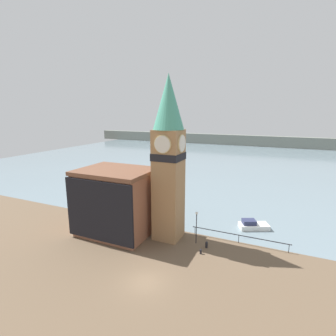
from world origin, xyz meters
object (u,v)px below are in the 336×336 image
Objects in this scene: pier_building at (116,202)px; mooring_bollard_far at (201,251)px; lamp_post at (196,222)px; boat_near at (253,225)px; clock_tower at (169,155)px; mooring_bollard_near at (207,244)px.

mooring_bollard_far is (12.17, -0.68, -4.13)m from pier_building.
lamp_post is (10.87, 1.52, -1.54)m from pier_building.
mooring_bollard_far is at bearing -3.21° from pier_building.
pier_building is 2.17× the size of boat_near.
pier_building is 19.47m from boat_near.
mooring_bollard_far is 0.14× the size of lamp_post.
clock_tower is 9.74m from pier_building.
lamp_post is at bearing -1.07° from clock_tower.
pier_building is 12.10× the size of mooring_bollard_near.
boat_near is 9.06m from mooring_bollard_near.
clock_tower is at bearing 12.76° from pier_building.
clock_tower reaches higher than mooring_bollard_far.
clock_tower is 8.96m from lamp_post.
boat_near reaches higher than mooring_bollard_near.
clock_tower reaches higher than boat_near.
mooring_bollard_near is at bearing 82.58° from mooring_bollard_far.
clock_tower is 11.86m from mooring_bollard_near.
boat_near reaches higher than mooring_bollard_far.
boat_near is at bearing 36.33° from clock_tower.
clock_tower is 12.07m from mooring_bollard_far.
mooring_bollard_near is 0.19× the size of lamp_post.
mooring_bollard_near is at bearing -19.69° from lamp_post.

